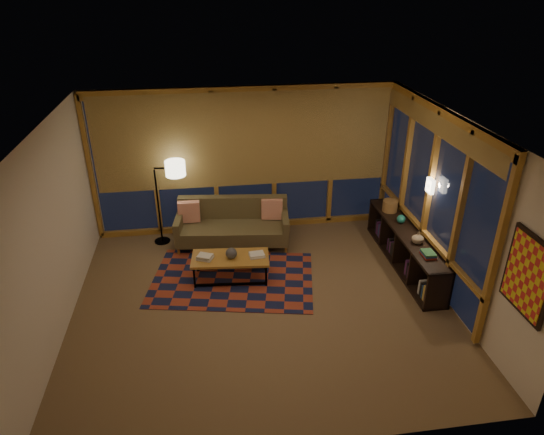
{
  "coord_description": "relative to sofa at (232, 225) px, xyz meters",
  "views": [
    {
      "loc": [
        -0.69,
        -5.84,
        4.41
      ],
      "look_at": [
        0.24,
        0.65,
        1.09
      ],
      "focal_mm": 32.0,
      "sensor_mm": 36.0,
      "label": 1
    }
  ],
  "objects": [
    {
      "name": "floor",
      "position": [
        0.3,
        -1.81,
        -0.4
      ],
      "size": [
        5.5,
        5.0,
        0.01
      ],
      "primitive_type": "cube",
      "color": "brown",
      "rests_on": "ground"
    },
    {
      "name": "ceiling",
      "position": [
        0.3,
        -1.81,
        2.3
      ],
      "size": [
        5.5,
        5.0,
        0.01
      ],
      "primitive_type": "cube",
      "color": "white",
      "rests_on": "walls"
    },
    {
      "name": "walls",
      "position": [
        0.3,
        -1.81,
        0.95
      ],
      "size": [
        5.51,
        5.01,
        2.7
      ],
      "color": "beige",
      "rests_on": "floor"
    },
    {
      "name": "window_wall_back",
      "position": [
        0.3,
        0.62,
        0.95
      ],
      "size": [
        5.3,
        0.16,
        2.6
      ],
      "primitive_type": null,
      "color": "#AB7D36",
      "rests_on": "walls"
    },
    {
      "name": "window_wall_right",
      "position": [
        2.98,
        -1.21,
        0.95
      ],
      "size": [
        0.16,
        3.7,
        2.6
      ],
      "primitive_type": null,
      "color": "#AB7D36",
      "rests_on": "walls"
    },
    {
      "name": "wall_art",
      "position": [
        3.01,
        -3.66,
        1.05
      ],
      "size": [
        0.06,
        0.74,
        0.94
      ],
      "primitive_type": null,
      "color": "red",
      "rests_on": "walls"
    },
    {
      "name": "wall_sconce",
      "position": [
        2.92,
        -1.36,
        1.15
      ],
      "size": [
        0.12,
        0.18,
        0.22
      ],
      "primitive_type": null,
      "color": "#FFF4CB",
      "rests_on": "walls"
    },
    {
      "name": "sofa",
      "position": [
        0.0,
        0.0,
        0.0
      ],
      "size": [
        2.05,
        1.02,
        0.81
      ],
      "primitive_type": null,
      "rotation": [
        0.0,
        0.0,
        -0.12
      ],
      "color": "brown",
      "rests_on": "floor"
    },
    {
      "name": "pillow_left",
      "position": [
        -0.75,
        0.21,
        0.19
      ],
      "size": [
        0.38,
        0.13,
        0.38
      ],
      "primitive_type": null,
      "rotation": [
        0.0,
        0.0,
        -0.01
      ],
      "color": "red",
      "rests_on": "sofa"
    },
    {
      "name": "pillow_right",
      "position": [
        0.73,
        0.12,
        0.19
      ],
      "size": [
        0.4,
        0.19,
        0.38
      ],
      "primitive_type": null,
      "rotation": [
        0.0,
        0.0,
        -0.18
      ],
      "color": "red",
      "rests_on": "sofa"
    },
    {
      "name": "area_rug",
      "position": [
        -0.09,
        -1.12,
        -0.4
      ],
      "size": [
        2.82,
        2.16,
        0.01
      ],
      "primitive_type": "cube",
      "rotation": [
        0.0,
        0.0,
        -0.19
      ],
      "color": "#993924",
      "rests_on": "floor"
    },
    {
      "name": "coffee_table",
      "position": [
        -0.11,
        -1.1,
        -0.2
      ],
      "size": [
        1.26,
        0.66,
        0.4
      ],
      "primitive_type": null,
      "rotation": [
        0.0,
        0.0,
        -0.09
      ],
      "color": "#AB7D36",
      "rests_on": "floor"
    },
    {
      "name": "book_stack_a",
      "position": [
        -0.51,
        -1.09,
        0.03
      ],
      "size": [
        0.26,
        0.24,
        0.06
      ],
      "primitive_type": null,
      "rotation": [
        0.0,
        0.0,
        -0.43
      ],
      "color": "silver",
      "rests_on": "coffee_table"
    },
    {
      "name": "book_stack_b",
      "position": [
        0.31,
        -1.14,
        0.02
      ],
      "size": [
        0.23,
        0.19,
        0.04
      ],
      "primitive_type": null,
      "rotation": [
        0.0,
        0.0,
        0.1
      ],
      "color": "silver",
      "rests_on": "coffee_table"
    },
    {
      "name": "ceramic_pot",
      "position": [
        -0.09,
        -1.13,
        0.09
      ],
      "size": [
        0.2,
        0.2,
        0.18
      ],
      "primitive_type": "sphere",
      "rotation": [
        0.0,
        0.0,
        -0.13
      ],
      "color": "black",
      "rests_on": "coffee_table"
    },
    {
      "name": "floor_lamp",
      "position": [
        -1.28,
        0.29,
        0.38
      ],
      "size": [
        0.57,
        0.41,
        1.57
      ],
      "primitive_type": null,
      "rotation": [
        0.0,
        0.0,
        -0.14
      ],
      "color": "black",
      "rests_on": "floor"
    },
    {
      "name": "bookshelf",
      "position": [
        2.79,
        -1.08,
        -0.08
      ],
      "size": [
        0.4,
        2.56,
        0.64
      ],
      "primitive_type": null,
      "color": "black",
      "rests_on": "floor"
    },
    {
      "name": "basket",
      "position": [
        2.77,
        -0.32,
        0.34
      ],
      "size": [
        0.3,
        0.3,
        0.2
      ],
      "primitive_type": "cylinder",
      "rotation": [
        0.0,
        0.0,
        -0.15
      ],
      "color": "#925D2F",
      "rests_on": "bookshelf"
    },
    {
      "name": "teal_bowl",
      "position": [
        2.79,
        -0.79,
        0.31
      ],
      "size": [
        0.18,
        0.18,
        0.15
      ],
      "primitive_type": "sphere",
      "rotation": [
        0.0,
        0.0,
        -0.23
      ],
      "color": "#1F7C6D",
      "rests_on": "bookshelf"
    },
    {
      "name": "vase",
      "position": [
        2.79,
        -1.48,
        0.33
      ],
      "size": [
        0.19,
        0.19,
        0.19
      ],
      "primitive_type": "imported",
      "rotation": [
        0.0,
        0.0,
        0.04
      ],
      "color": "tan",
      "rests_on": "bookshelf"
    },
    {
      "name": "shelf_book_stack",
      "position": [
        2.79,
        -1.87,
        0.27
      ],
      "size": [
        0.23,
        0.29,
        0.08
      ],
      "primitive_type": null,
      "rotation": [
        0.0,
        0.0,
        -0.19
      ],
      "color": "silver",
      "rests_on": "bookshelf"
    }
  ]
}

